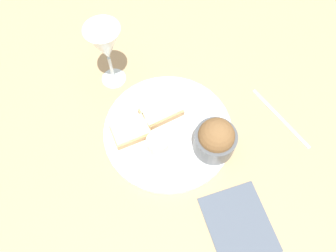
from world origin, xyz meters
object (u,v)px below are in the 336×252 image
object	(u,v)px
sauce_ramekin	(157,143)
cheese_toast_far	(131,131)
fork	(281,118)
salad_bowl	(215,139)
wine_glass	(106,46)
cheese_toast_near	(161,111)
napkin	(240,223)

from	to	relation	value
sauce_ramekin	cheese_toast_far	xyz separation A→B (m)	(0.03, -0.06, -0.01)
cheese_toast_far	fork	xyz separation A→B (m)	(-0.33, 0.17, -0.02)
salad_bowl	wine_glass	distance (m)	0.32
cheese_toast_near	fork	distance (m)	0.29
cheese_toast_far	fork	world-z (taller)	cheese_toast_far
cheese_toast_near	fork	bearing A→B (deg)	144.31
cheese_toast_near	fork	xyz separation A→B (m)	(-0.24, 0.17, -0.02)
fork	napkin	bearing A→B (deg)	29.13
salad_bowl	cheese_toast_far	distance (m)	0.20
cheese_toast_far	fork	size ratio (longest dim) A/B	0.49
cheese_toast_far	salad_bowl	bearing A→B (deg)	135.54
salad_bowl	napkin	size ratio (longest dim) A/B	0.52
salad_bowl	fork	distance (m)	0.20
sauce_ramekin	napkin	distance (m)	0.25
cheese_toast_far	wine_glass	xyz separation A→B (m)	(-0.05, -0.17, 0.10)
fork	salad_bowl	bearing A→B (deg)	-9.68
wine_glass	fork	xyz separation A→B (m)	(-0.28, 0.33, -0.13)
cheese_toast_far	fork	distance (m)	0.37
cheese_toast_far	napkin	bearing A→B (deg)	104.88
cheese_toast_far	wine_glass	size ratio (longest dim) A/B	0.52
wine_glass	napkin	xyz separation A→B (m)	(-0.03, 0.47, -0.13)
sauce_ramekin	fork	bearing A→B (deg)	160.53
sauce_ramekin	cheese_toast_near	bearing A→B (deg)	-129.39
sauce_ramekin	cheese_toast_near	xyz separation A→B (m)	(-0.06, -0.07, -0.01)
salad_bowl	wine_glass	size ratio (longest dim) A/B	0.53
salad_bowl	napkin	bearing A→B (deg)	71.10
sauce_ramekin	napkin	bearing A→B (deg)	101.45
salad_bowl	sauce_ramekin	bearing A→B (deg)	-34.04
sauce_ramekin	cheese_toast_near	distance (m)	0.09
wine_glass	fork	bearing A→B (deg)	129.59
napkin	fork	distance (m)	0.28
sauce_ramekin	cheese_toast_far	world-z (taller)	sauce_ramekin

